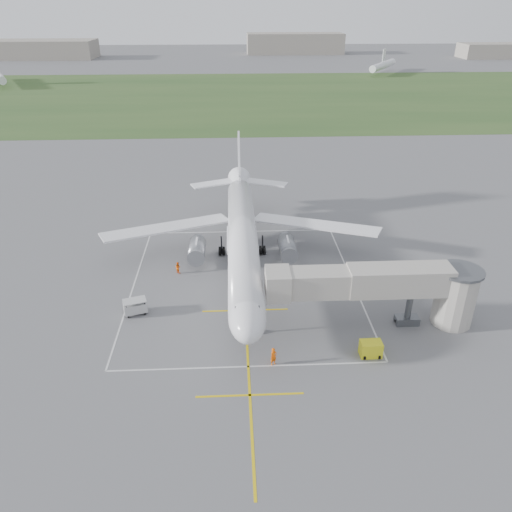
{
  "coord_description": "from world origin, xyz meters",
  "views": [
    {
      "loc": [
        -1.14,
        -58.73,
        32.65
      ],
      "look_at": [
        1.56,
        -4.0,
        4.0
      ],
      "focal_mm": 35.0,
      "sensor_mm": 36.0,
      "label": 1
    }
  ],
  "objects_px": {
    "baggage_cart": "(135,307)",
    "ramp_worker_wing": "(178,267)",
    "gpu_unit": "(371,349)",
    "airliner": "(242,237)",
    "jet_bridge": "(391,288)",
    "ramp_worker_nose": "(274,357)"
  },
  "relations": [
    {
      "from": "gpu_unit",
      "to": "baggage_cart",
      "type": "relative_size",
      "value": 0.75
    },
    {
      "from": "gpu_unit",
      "to": "ramp_worker_nose",
      "type": "xyz_separation_m",
      "value": [
        -10.0,
        -0.95,
        0.17
      ]
    },
    {
      "from": "baggage_cart",
      "to": "ramp_worker_nose",
      "type": "relative_size",
      "value": 1.5
    },
    {
      "from": "jet_bridge",
      "to": "ramp_worker_nose",
      "type": "relative_size",
      "value": 11.96
    },
    {
      "from": "airliner",
      "to": "baggage_cart",
      "type": "relative_size",
      "value": 15.95
    },
    {
      "from": "airliner",
      "to": "gpu_unit",
      "type": "relative_size",
      "value": 21.26
    },
    {
      "from": "gpu_unit",
      "to": "airliner",
      "type": "bearing_deg",
      "value": 121.66
    },
    {
      "from": "baggage_cart",
      "to": "ramp_worker_wing",
      "type": "bearing_deg",
      "value": 49.21
    },
    {
      "from": "airliner",
      "to": "gpu_unit",
      "type": "xyz_separation_m",
      "value": [
        12.52,
        -19.6,
        -3.59
      ]
    },
    {
      "from": "gpu_unit",
      "to": "ramp_worker_wing",
      "type": "distance_m",
      "value": 27.91
    },
    {
      "from": "jet_bridge",
      "to": "ramp_worker_nose",
      "type": "height_order",
      "value": "jet_bridge"
    },
    {
      "from": "baggage_cart",
      "to": "ramp_worker_nose",
      "type": "distance_m",
      "value": 18.05
    },
    {
      "from": "ramp_worker_nose",
      "to": "baggage_cart",
      "type": "bearing_deg",
      "value": 115.45
    },
    {
      "from": "baggage_cart",
      "to": "ramp_worker_wing",
      "type": "distance_m",
      "value": 10.24
    },
    {
      "from": "baggage_cart",
      "to": "ramp_worker_wing",
      "type": "height_order",
      "value": "baggage_cart"
    },
    {
      "from": "baggage_cart",
      "to": "ramp_worker_nose",
      "type": "bearing_deg",
      "value": -50.28
    },
    {
      "from": "airliner",
      "to": "ramp_worker_nose",
      "type": "distance_m",
      "value": 20.98
    },
    {
      "from": "airliner",
      "to": "ramp_worker_wing",
      "type": "bearing_deg",
      "value": -170.94
    },
    {
      "from": "jet_bridge",
      "to": "baggage_cart",
      "type": "xyz_separation_m",
      "value": [
        -28.38,
        3.47,
        -3.82
      ]
    },
    {
      "from": "jet_bridge",
      "to": "baggage_cart",
      "type": "bearing_deg",
      "value": 173.02
    },
    {
      "from": "jet_bridge",
      "to": "ramp_worker_wing",
      "type": "relative_size",
      "value": 14.83
    },
    {
      "from": "airliner",
      "to": "baggage_cart",
      "type": "bearing_deg",
      "value": -139.6
    }
  ]
}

